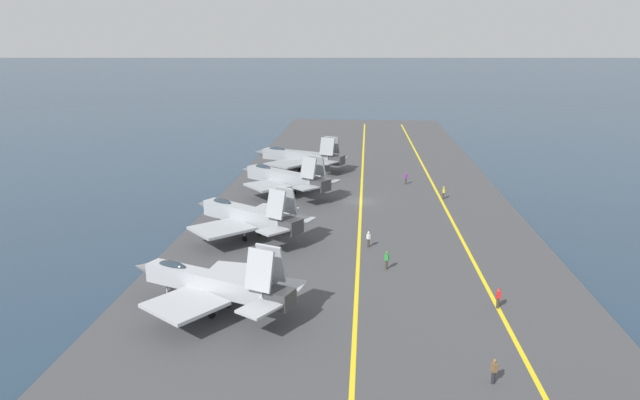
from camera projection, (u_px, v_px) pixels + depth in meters
ground_plane at (361, 204)px, 77.99m from camera, size 2000.00×2000.00×0.00m
carrier_deck at (361, 203)px, 77.94m from camera, size 177.15×40.20×0.40m
deck_stripe_foul_line at (443, 203)px, 77.02m from camera, size 159.42×2.69×0.01m
deck_stripe_centerline at (361, 201)px, 77.89m from camera, size 159.44×0.36×0.01m
parked_jet_nearest at (212, 283)px, 45.17m from camera, size 12.06×15.41×6.25m
parked_jet_second at (247, 215)px, 62.79m from camera, size 13.53×15.01×6.36m
parked_jet_third at (283, 177)px, 80.55m from camera, size 13.24×15.76×6.27m
parked_jet_fourth at (299, 156)px, 97.29m from camera, size 14.31×17.27×6.04m
crew_brown_vest at (494, 370)px, 35.73m from camera, size 0.44×0.36×1.72m
crew_green_vest at (387, 259)px, 54.04m from camera, size 0.39×0.45×1.83m
crew_yellow_vest at (444, 192)px, 78.86m from camera, size 0.40×0.29×1.79m
crew_purple_vest at (406, 178)px, 87.22m from camera, size 0.40×0.46×1.85m
crew_white_vest at (368, 238)px, 60.02m from camera, size 0.46×0.43×1.74m
crew_red_vest at (498, 297)px, 46.00m from camera, size 0.32×0.42×1.75m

